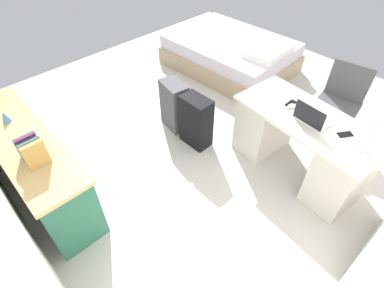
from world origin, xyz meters
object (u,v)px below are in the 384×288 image
object	(u,v)px
office_chair	(336,108)
suitcase_spare_grey	(174,105)
computer_mouse	(291,106)
cell_phone_by_mouse	(291,103)
cell_phone_near_laptop	(345,134)
bed	(231,54)
laptop	(312,118)
desk_lamp	(371,125)
figurine_small	(5,117)
desk	(301,144)
suitcase_black	(196,121)
credenza	(35,166)

from	to	relation	value
office_chair	suitcase_spare_grey	xyz separation A→B (m)	(1.45, 1.27, -0.10)
computer_mouse	cell_phone_by_mouse	xyz separation A→B (m)	(0.03, -0.05, -0.01)
computer_mouse	cell_phone_near_laptop	xyz separation A→B (m)	(-0.57, -0.00, -0.01)
bed	laptop	distance (m)	2.42
computer_mouse	desk_lamp	distance (m)	0.77
cell_phone_by_mouse	figurine_small	xyz separation A→B (m)	(1.66, 2.21, 0.06)
office_chair	desk_lamp	size ratio (longest dim) A/B	2.72
desk	figurine_small	size ratio (longest dim) A/B	13.58
suitcase_black	desk_lamp	world-z (taller)	desk_lamp
suitcase_black	desk_lamp	distance (m)	1.77
suitcase_black	laptop	xyz separation A→B (m)	(-1.11, -0.44, 0.47)
laptop	cell_phone_near_laptop	size ratio (longest dim) A/B	2.42
suitcase_black	cell_phone_by_mouse	size ratio (longest dim) A/B	4.72
cell_phone_by_mouse	figurine_small	distance (m)	2.77
credenza	cell_phone_near_laptop	size ratio (longest dim) A/B	13.24
desk_lamp	figurine_small	world-z (taller)	desk_lamp
bed	office_chair	bearing A→B (deg)	169.50
office_chair	bed	bearing A→B (deg)	-10.50
laptop	computer_mouse	bearing A→B (deg)	-14.24
office_chair	bed	size ratio (longest dim) A/B	0.48
desk	credenza	size ratio (longest dim) A/B	0.83
cell_phone_near_laptop	cell_phone_by_mouse	xyz separation A→B (m)	(0.60, -0.04, 0.00)
desk	office_chair	size ratio (longest dim) A/B	1.59
figurine_small	laptop	bearing A→B (deg)	-132.92
desk	laptop	size ratio (longest dim) A/B	4.54
office_chair	figurine_small	distance (m)	3.52
bed	suitcase_black	size ratio (longest dim) A/B	3.08
desk	laptop	xyz separation A→B (m)	(-0.04, 0.05, 0.40)
laptop	cell_phone_by_mouse	size ratio (longest dim) A/B	2.42
cell_phone_near_laptop	desk_lamp	distance (m)	0.31
cell_phone_by_mouse	desk_lamp	world-z (taller)	desk_lamp
credenza	figurine_small	distance (m)	0.53
bed	desk_lamp	world-z (taller)	desk_lamp
desk_lamp	figurine_small	xyz separation A→B (m)	(2.43, 2.10, -0.19)
desk_lamp	cell_phone_near_laptop	bearing A→B (deg)	-22.64
suitcase_black	cell_phone_by_mouse	distance (m)	1.07
cell_phone_near_laptop	credenza	bearing A→B (deg)	80.73
cell_phone_by_mouse	laptop	bearing A→B (deg)	156.28
bed	cell_phone_near_laptop	distance (m)	2.65
suitcase_black	computer_mouse	xyz separation A→B (m)	(-0.85, -0.50, 0.43)
office_chair	cell_phone_by_mouse	world-z (taller)	office_chair
desk	office_chair	distance (m)	0.80
cell_phone_near_laptop	desk_lamp	size ratio (longest dim) A/B	0.39
credenza	office_chair	bearing A→B (deg)	-118.13
credenza	cell_phone_near_laptop	xyz separation A→B (m)	(-1.96, -2.17, 0.37)
bed	suitcase_spare_grey	xyz separation A→B (m)	(-0.50, 1.63, 0.07)
suitcase_spare_grey	cell_phone_by_mouse	world-z (taller)	cell_phone_by_mouse
office_chair	laptop	xyz separation A→B (m)	(-0.07, 0.85, 0.37)
bed	cell_phone_near_laptop	world-z (taller)	cell_phone_near_laptop
figurine_small	suitcase_spare_grey	bearing A→B (deg)	-104.41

